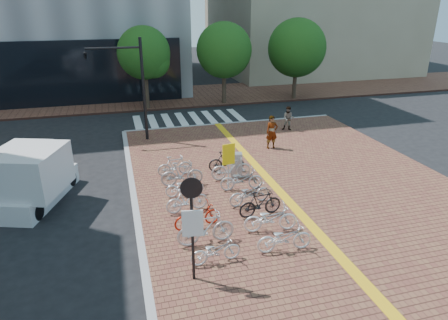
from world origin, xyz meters
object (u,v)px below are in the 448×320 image
object	(u,v)px
bike_1	(206,228)
yellow_sign	(229,158)
bike_9	(260,203)
bike_13	(227,161)
traffic_light_pole	(117,72)
bike_6	(175,166)
bike_11	(242,179)
bike_12	(231,168)
bike_8	(270,218)
bike_10	(249,193)
bike_3	(187,200)
bike_7	(284,238)
utility_box	(236,165)
bike_5	(182,174)
pedestrian_b	(289,118)
bike_4	(185,186)
bike_2	(197,216)
box_truck	(32,176)
pedestrian_a	(272,132)
notice_sign	(192,217)
bike_0	(216,251)

from	to	relation	value
bike_1	yellow_sign	world-z (taller)	yellow_sign
bike_9	bike_13	world-z (taller)	bike_9
bike_9	traffic_light_pole	size ratio (longest dim) A/B	0.30
bike_6	bike_9	size ratio (longest dim) A/B	0.93
bike_1	traffic_light_pole	size ratio (longest dim) A/B	0.34
bike_11	bike_12	size ratio (longest dim) A/B	0.99
yellow_sign	bike_9	bearing A→B (deg)	-78.17
bike_11	yellow_sign	bearing A→B (deg)	79.31
bike_8	bike_10	bearing A→B (deg)	8.65
bike_3	bike_11	xyz separation A→B (m)	(2.58, 1.26, -0.02)
bike_7	utility_box	xyz separation A→B (m)	(0.25, 6.02, 0.09)
bike_5	pedestrian_b	world-z (taller)	pedestrian_b
bike_4	bike_10	world-z (taller)	bike_10
bike_2	bike_6	bearing A→B (deg)	-9.53
bike_1	traffic_light_pole	xyz separation A→B (m)	(-2.16, 11.48, 3.37)
bike_5	bike_10	world-z (taller)	bike_5
bike_1	bike_4	bearing A→B (deg)	-1.24
bike_1	box_truck	distance (m)	7.83
bike_2	pedestrian_a	size ratio (longest dim) A/B	0.95
bike_10	box_truck	xyz separation A→B (m)	(-8.25, 2.80, 0.53)
box_truck	traffic_light_pole	bearing A→B (deg)	59.46
bike_2	traffic_light_pole	bearing A→B (deg)	1.32
bike_11	box_truck	distance (m)	8.49
yellow_sign	box_truck	world-z (taller)	box_truck
bike_5	utility_box	world-z (taller)	utility_box
bike_11	notice_sign	size ratio (longest dim) A/B	0.57
bike_3	utility_box	world-z (taller)	utility_box
pedestrian_b	box_truck	bearing A→B (deg)	-129.46
bike_13	box_truck	distance (m)	8.30
bike_0	utility_box	world-z (taller)	utility_box
bike_2	bike_5	xyz separation A→B (m)	(0.08, 3.56, 0.10)
bike_2	bike_13	xyz separation A→B (m)	(2.37, 4.54, 0.05)
bike_10	bike_12	bearing A→B (deg)	-9.92
bike_12	bike_11	bearing A→B (deg)	-173.58
bike_2	pedestrian_b	size ratio (longest dim) A/B	1.15
notice_sign	traffic_light_pole	distance (m)	13.39
pedestrian_b	yellow_sign	distance (m)	9.31
notice_sign	bike_13	bearing A→B (deg)	67.31
bike_9	bike_0	bearing A→B (deg)	129.34
bike_13	pedestrian_b	xyz separation A→B (m)	(5.49, 5.23, 0.24)
bike_9	notice_sign	bearing A→B (deg)	127.56
bike_1	bike_13	xyz separation A→B (m)	(2.32, 5.64, -0.08)
traffic_light_pole	box_truck	world-z (taller)	traffic_light_pole
bike_6	box_truck	world-z (taller)	box_truck
bike_2	bike_6	size ratio (longest dim) A/B	1.09
bike_0	notice_sign	size ratio (longest dim) A/B	0.49
bike_2	bike_8	world-z (taller)	bike_8
bike_9	bike_10	world-z (taller)	bike_9
bike_0	bike_12	xyz separation A→B (m)	(2.22, 5.79, 0.14)
box_truck	bike_4	bearing A→B (deg)	-13.48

